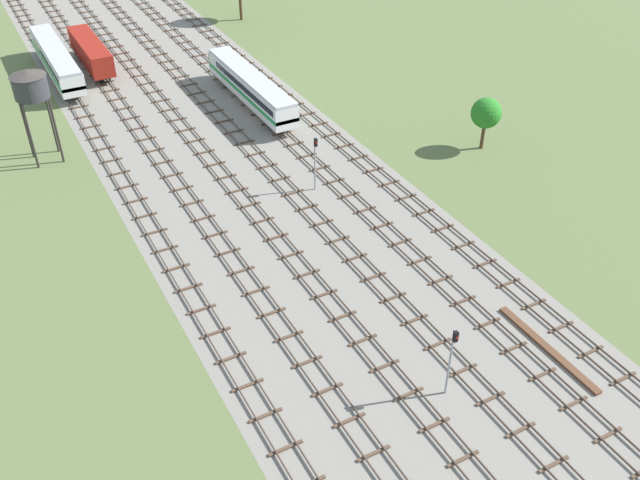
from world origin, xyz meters
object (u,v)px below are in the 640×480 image
(signal_post_nearest, at_px, (452,354))
(freight_boxcar_left_mid, at_px, (91,51))
(diesel_railcar_centre_right_nearest, at_px, (251,86))
(signal_post_near, at_px, (315,157))
(water_tower, at_px, (30,86))
(diesel_railcar_far_left_near, at_px, (56,59))

(signal_post_nearest, bearing_deg, freight_boxcar_left_mid, 95.76)
(diesel_railcar_centre_right_nearest, relative_size, freight_boxcar_left_mid, 1.46)
(freight_boxcar_left_mid, bearing_deg, signal_post_near, -74.38)
(diesel_railcar_centre_right_nearest, xyz_separation_m, freight_boxcar_left_mid, (-14.04, 21.09, -0.15))
(diesel_railcar_centre_right_nearest, height_order, signal_post_near, signal_post_near)
(water_tower, distance_m, signal_post_near, 29.51)
(diesel_railcar_far_left_near, height_order, water_tower, water_tower)
(signal_post_nearest, relative_size, signal_post_near, 1.02)
(water_tower, bearing_deg, diesel_railcar_centre_right_nearest, 4.17)
(freight_boxcar_left_mid, xyz_separation_m, signal_post_near, (11.70, -41.87, 1.21))
(freight_boxcar_left_mid, relative_size, water_tower, 1.41)
(signal_post_nearest, height_order, signal_post_near, signal_post_nearest)
(water_tower, height_order, signal_post_near, water_tower)
(freight_boxcar_left_mid, distance_m, water_tower, 25.80)
(diesel_railcar_far_left_near, bearing_deg, diesel_railcar_centre_right_nearest, -47.00)
(water_tower, relative_size, signal_post_nearest, 1.67)
(signal_post_near, bearing_deg, freight_boxcar_left_mid, 105.62)
(diesel_railcar_centre_right_nearest, bearing_deg, freight_boxcar_left_mid, 123.66)
(diesel_railcar_centre_right_nearest, relative_size, signal_post_nearest, 3.45)
(signal_post_near, bearing_deg, signal_post_nearest, -99.59)
(diesel_railcar_far_left_near, height_order, signal_post_nearest, signal_post_nearest)
(diesel_railcar_far_left_near, xyz_separation_m, signal_post_near, (16.39, -40.86, 1.06))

